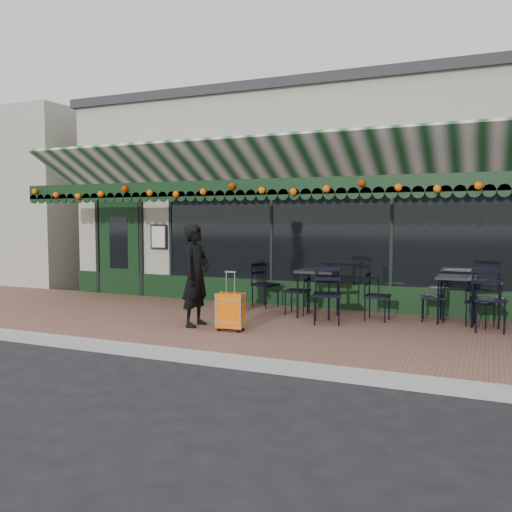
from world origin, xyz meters
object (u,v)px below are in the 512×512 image
at_px(suitcase, 231,311).
at_px(cafe_table_b, 318,275).
at_px(chair_a_right, 480,303).
at_px(chair_solo, 265,285).
at_px(chair_a_left, 433,298).
at_px(chair_b_left, 297,291).
at_px(chair_b_right, 377,297).
at_px(chair_b_front, 327,295).
at_px(woman, 196,275).
at_px(chair_a_front, 488,300).
at_px(cafe_table_a, 457,281).

height_order(suitcase, cafe_table_b, suitcase).
bearing_deg(chair_a_right, chair_solo, 106.31).
height_order(chair_a_left, chair_b_left, chair_b_left).
height_order(chair_b_right, chair_solo, chair_solo).
bearing_deg(chair_b_left, suitcase, -15.20).
height_order(suitcase, chair_b_front, chair_b_front).
distance_m(chair_a_left, chair_b_right, 0.94).
relative_size(woman, chair_a_right, 2.15).
xyz_separation_m(chair_b_left, chair_solo, (-0.85, 0.52, 0.02)).
height_order(woman, chair_a_front, woman).
relative_size(chair_b_right, chair_solo, 0.94).
relative_size(cafe_table_a, chair_b_right, 0.96).
height_order(chair_a_front, chair_b_left, chair_a_front).
xyz_separation_m(woman, chair_a_left, (3.53, 1.96, -0.43)).
relative_size(cafe_table_a, chair_a_left, 0.98).
bearing_deg(chair_a_left, chair_solo, -97.09).
bearing_deg(cafe_table_b, chair_b_left, 169.87).
height_order(chair_a_right, chair_a_front, chair_a_front).
bearing_deg(chair_a_left, chair_b_front, -62.83).
distance_m(suitcase, chair_solo, 2.36).
height_order(chair_a_left, chair_b_front, chair_b_front).
height_order(woman, chair_b_front, woman).
bearing_deg(chair_b_right, chair_b_front, 133.60).
bearing_deg(chair_b_front, woman, -166.47).
xyz_separation_m(chair_a_left, chair_solo, (-3.21, 0.23, 0.03)).
height_order(chair_a_right, chair_solo, chair_solo).
distance_m(suitcase, chair_b_left, 1.87).
bearing_deg(woman, chair_a_left, -59.40).
relative_size(suitcase, cafe_table_b, 1.10).
bearing_deg(woman, chair_a_right, -65.74).
height_order(chair_a_right, chair_b_right, chair_b_right).
bearing_deg(suitcase, cafe_table_b, 56.77).
height_order(suitcase, chair_a_front, chair_a_front).
xyz_separation_m(chair_b_left, chair_b_front, (0.75, -0.65, 0.06)).
xyz_separation_m(chair_b_left, chair_b_right, (1.46, -0.02, -0.01)).
bearing_deg(cafe_table_a, chair_solo, 176.28).
bearing_deg(suitcase, chair_a_left, 30.36).
relative_size(woman, cafe_table_b, 1.98).
xyz_separation_m(cafe_table_b, chair_b_left, (-0.41, 0.07, -0.34)).
distance_m(woman, chair_a_left, 4.05).
relative_size(suitcase, chair_a_front, 0.94).
bearing_deg(woman, chair_solo, -6.69).
relative_size(chair_a_right, chair_a_front, 0.79).
distance_m(cafe_table_b, chair_b_right, 1.10).
relative_size(chair_a_left, chair_b_right, 0.98).
bearing_deg(chair_a_right, cafe_table_a, 87.48).
distance_m(chair_b_right, chair_solo, 2.38).
height_order(cafe_table_b, chair_a_right, cafe_table_b).
bearing_deg(chair_b_right, cafe_table_a, -74.15).
relative_size(chair_a_right, chair_b_right, 0.94).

